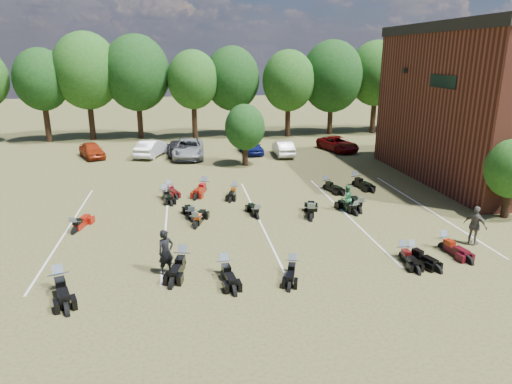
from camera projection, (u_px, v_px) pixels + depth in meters
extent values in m
plane|color=brown|center=(327.00, 235.00, 22.73)|extent=(160.00, 160.00, 0.00)
imported|color=maroon|center=(92.00, 150.00, 39.54)|extent=(3.04, 4.25, 1.34)
imported|color=#BABBBF|center=(152.00, 148.00, 40.08)|extent=(2.96, 4.73, 1.47)
imported|color=gray|center=(188.00, 149.00, 39.63)|extent=(2.85, 5.76, 1.57)
imported|color=black|center=(178.00, 148.00, 40.63)|extent=(2.01, 4.64, 1.33)
imported|color=#0C1354|center=(251.00, 146.00, 41.26)|extent=(2.02, 4.10, 1.34)
imported|color=#B9B8B4|center=(283.00, 148.00, 40.37)|extent=(1.54, 4.10, 1.34)
imported|color=#5C0508|center=(338.00, 144.00, 42.45)|extent=(3.33, 5.11, 1.31)
imported|color=#36373B|center=(409.00, 144.00, 42.12)|extent=(2.89, 5.38, 1.48)
imported|color=black|center=(166.00, 252.00, 18.49)|extent=(0.83, 0.75, 1.90)
imported|color=#2A7242|center=(347.00, 198.00, 25.99)|extent=(0.88, 0.76, 1.54)
imported|color=#615D53|center=(475.00, 226.00, 21.38)|extent=(0.94, 1.19, 1.88)
cube|color=black|center=(405.00, 71.00, 33.32)|extent=(0.30, 0.40, 0.30)
cube|color=black|center=(443.00, 82.00, 28.76)|extent=(0.06, 3.00, 0.80)
cylinder|color=black|center=(42.00, 122.00, 46.34)|extent=(0.58, 0.58, 4.08)
ellipsoid|color=#1E4C19|center=(36.00, 79.00, 45.10)|extent=(6.00, 6.00, 6.90)
cylinder|color=black|center=(93.00, 121.00, 47.10)|extent=(0.58, 0.58, 4.08)
ellipsoid|color=#1E4C19|center=(89.00, 78.00, 45.86)|extent=(6.00, 6.00, 6.90)
cylinder|color=black|center=(143.00, 120.00, 47.87)|extent=(0.57, 0.58, 4.08)
ellipsoid|color=#1E4C19|center=(140.00, 78.00, 46.62)|extent=(6.00, 6.00, 6.90)
cylinder|color=black|center=(191.00, 119.00, 48.63)|extent=(0.57, 0.58, 4.08)
ellipsoid|color=#1E4C19|center=(189.00, 77.00, 47.38)|extent=(6.00, 6.00, 6.90)
cylinder|color=black|center=(237.00, 118.00, 49.39)|extent=(0.58, 0.58, 4.08)
ellipsoid|color=#1E4C19|center=(237.00, 77.00, 48.15)|extent=(6.00, 6.00, 6.90)
cylinder|color=black|center=(282.00, 117.00, 50.15)|extent=(0.57, 0.58, 4.08)
ellipsoid|color=#1E4C19|center=(283.00, 77.00, 48.91)|extent=(6.00, 6.00, 6.90)
cylinder|color=black|center=(326.00, 116.00, 50.91)|extent=(0.57, 0.58, 4.08)
ellipsoid|color=#1E4C19|center=(328.00, 76.00, 49.67)|extent=(6.00, 6.00, 6.90)
cylinder|color=black|center=(368.00, 115.00, 51.68)|extent=(0.57, 0.58, 4.08)
ellipsoid|color=#1E4C19|center=(371.00, 76.00, 50.43)|extent=(6.00, 6.00, 6.90)
cylinder|color=black|center=(410.00, 114.00, 52.44)|extent=(0.58, 0.58, 4.08)
ellipsoid|color=#1E4C19|center=(413.00, 76.00, 51.20)|extent=(6.00, 6.00, 6.90)
cylinder|color=black|center=(450.00, 113.00, 53.20)|extent=(0.58, 0.58, 4.08)
ellipsoid|color=#1E4C19|center=(454.00, 75.00, 51.96)|extent=(6.00, 6.00, 6.90)
cylinder|color=black|center=(506.00, 202.00, 25.03)|extent=(0.24, 0.24, 1.71)
sphere|color=#1E4C19|center=(512.00, 169.00, 24.48)|extent=(2.80, 2.80, 2.80)
cylinder|color=black|center=(245.00, 154.00, 36.80)|extent=(0.24, 0.24, 1.90)
sphere|color=#1E4C19|center=(245.00, 127.00, 36.17)|extent=(3.20, 3.20, 3.20)
cube|color=silver|center=(68.00, 229.00, 23.58)|extent=(0.10, 14.00, 0.01)
cube|color=silver|center=(166.00, 223.00, 24.34)|extent=(0.10, 14.00, 0.01)
cube|color=silver|center=(258.00, 218.00, 25.11)|extent=(0.10, 14.00, 0.01)
cube|color=silver|center=(345.00, 213.00, 25.87)|extent=(0.10, 14.00, 0.01)
cube|color=silver|center=(427.00, 209.00, 26.63)|extent=(0.10, 14.00, 0.01)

